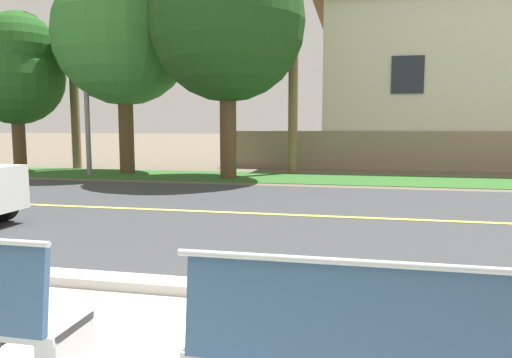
% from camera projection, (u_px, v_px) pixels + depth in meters
% --- Properties ---
extents(ground_plane, '(140.00, 140.00, 0.00)m').
position_uv_depth(ground_plane, '(295.00, 202.00, 10.08)').
color(ground_plane, '#665B4C').
extents(curb_edge, '(44.00, 0.30, 0.11)m').
position_uv_depth(curb_edge, '(220.00, 290.00, 4.58)').
color(curb_edge, '#ADA89E').
rests_on(curb_edge, ground_plane).
extents(street_asphalt, '(52.00, 8.00, 0.01)m').
position_uv_depth(street_asphalt, '(284.00, 215.00, 8.62)').
color(street_asphalt, '#383A3D').
rests_on(street_asphalt, ground_plane).
extents(road_centre_line, '(48.00, 0.14, 0.01)m').
position_uv_depth(road_centre_line, '(284.00, 215.00, 8.62)').
color(road_centre_line, '#E0CC4C').
rests_on(road_centre_line, ground_plane).
extents(far_verge_grass, '(48.00, 2.80, 0.02)m').
position_uv_depth(far_verge_grass, '(313.00, 179.00, 14.34)').
color(far_verge_grass, '#2D6026').
rests_on(far_verge_grass, ground_plane).
extents(bench_right, '(2.09, 0.48, 1.01)m').
position_uv_depth(bench_right, '(384.00, 356.00, 2.42)').
color(bench_right, '#9EA0A8').
rests_on(bench_right, ground_plane).
extents(streetlamp, '(0.24, 2.10, 6.85)m').
position_uv_depth(streetlamp, '(88.00, 53.00, 15.19)').
color(streetlamp, gray).
rests_on(streetlamp, ground_plane).
extents(shade_tree_far_left, '(3.27, 3.27, 5.39)m').
position_uv_depth(shade_tree_far_left, '(16.00, 70.00, 16.14)').
color(shade_tree_far_left, brown).
rests_on(shade_tree_far_left, ground_plane).
extents(shade_tree_left, '(4.54, 4.54, 7.49)m').
position_uv_depth(shade_tree_left, '(126.00, 25.00, 15.40)').
color(shade_tree_left, brown).
rests_on(shade_tree_left, ground_plane).
extents(shade_tree_centre, '(4.61, 4.61, 7.60)m').
position_uv_depth(shade_tree_centre, '(231.00, 10.00, 13.78)').
color(shade_tree_centre, brown).
rests_on(shade_tree_centre, ground_plane).
extents(garden_wall, '(13.00, 0.36, 1.40)m').
position_uv_depth(garden_wall, '(407.00, 151.00, 16.83)').
color(garden_wall, gray).
rests_on(garden_wall, ground_plane).
extents(house_across_street, '(11.58, 6.91, 6.71)m').
position_uv_depth(house_across_street, '(462.00, 81.00, 19.15)').
color(house_across_street, beige).
rests_on(house_across_street, ground_plane).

